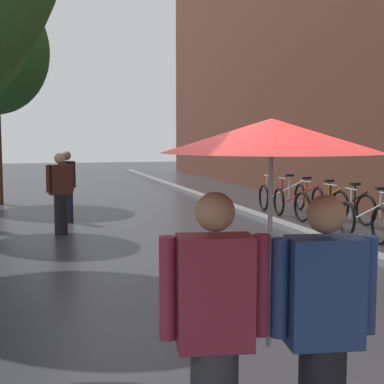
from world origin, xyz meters
TOP-DOWN VIEW (x-y plane):
  - kerb_strip at (3.20, 10.00)m, footprint 0.30×36.00m
  - parked_bicycle_3 at (4.46, 6.25)m, footprint 1.14×0.79m
  - parked_bicycle_4 at (4.56, 7.29)m, footprint 1.14×0.80m
  - parked_bicycle_5 at (4.48, 8.24)m, footprint 1.13×0.78m
  - parked_bicycle_6 at (4.38, 9.22)m, footprint 1.13×0.79m
  - parked_bicycle_7 at (4.40, 10.22)m, footprint 1.13×0.78m
  - couple_under_umbrella at (-0.69, -0.47)m, footprint 1.18×1.17m
  - pedestrian_walking_midground at (-1.43, 8.04)m, footprint 0.55×0.36m
  - pedestrian_walking_far at (-1.22, 9.68)m, footprint 0.38×0.54m

SIDE VIEW (x-z plane):
  - kerb_strip at x=3.20m, z-range 0.00..0.12m
  - parked_bicycle_3 at x=4.46m, z-range -0.10..0.86m
  - parked_bicycle_4 at x=4.56m, z-range -0.10..0.86m
  - parked_bicycle_5 at x=4.48m, z-range -0.10..0.86m
  - parked_bicycle_6 at x=4.38m, z-range -0.10..0.86m
  - parked_bicycle_7 at x=4.40m, z-range -0.10..0.86m
  - pedestrian_walking_midground at x=-1.43m, z-range 0.02..1.64m
  - pedestrian_walking_far at x=-1.22m, z-range 0.02..1.64m
  - couple_under_umbrella at x=-0.69m, z-range 0.37..2.40m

